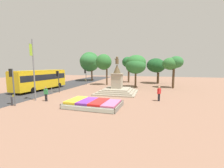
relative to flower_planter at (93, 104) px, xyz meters
The scene contains 20 objects.
ground_plane 2.68m from the flower_planter, 122.11° to the left, with size 84.33×84.33×0.00m, color #8C6651.
street_asphalt_strip 12.19m from the flower_planter, 169.34° to the left, with size 7.33×73.78×0.01m, color #333335.
flower_planter is the anchor object (origin of this frame).
statue_monument 7.99m from the flower_planter, 85.41° to the left, with size 5.78×5.78×5.37m.
traffic_light_near_crossing 8.32m from the flower_planter, 167.89° to the right, with size 0.41×0.28×3.74m.
traffic_light_mid_block 10.32m from the flower_planter, 142.50° to the left, with size 0.42×0.30×3.25m.
traffic_light_far_corner 17.73m from the flower_planter, 116.85° to the left, with size 0.42×0.30×3.20m.
banner_pole 8.23m from the flower_planter, behind, with size 0.14×0.64×6.98m.
city_bus 14.34m from the flower_planter, 148.87° to the left, with size 3.12×9.90×3.27m.
pedestrian_with_handbag 6.10m from the flower_planter, behind, with size 0.57×0.23×1.66m.
pedestrian_near_planter 7.69m from the flower_planter, 32.94° to the left, with size 0.43×0.43×1.72m.
kerb_bollard_south 8.24m from the flower_planter, 167.96° to the right, with size 0.17×0.17×0.94m.
kerb_bollard_mid_a 8.16m from the flower_planter, 169.70° to the left, with size 0.13×0.13×0.95m.
kerb_bollard_mid_b 9.38m from the flower_planter, 150.15° to the left, with size 0.12×0.12×0.94m.
park_tree_far_left 26.60m from the flower_planter, 113.87° to the left, with size 5.52×6.54×7.70m.
park_tree_behind_statue 17.58m from the flower_planter, 104.15° to the left, with size 3.31×3.26×6.41m.
park_tree_far_right 23.46m from the flower_planter, 73.70° to the left, with size 4.15×4.73×5.71m.
park_tree_street_side 22.97m from the flower_planter, 89.63° to the left, with size 3.15×3.15×6.12m.
park_tree_mid_canopy 18.55m from the flower_planter, 59.38° to the left, with size 3.60×2.86×5.73m.
park_tree_distant 15.28m from the flower_planter, 79.33° to the left, with size 3.66×4.56×5.98m.
Camera 1 is at (6.92, -15.69, 4.04)m, focal length 24.00 mm.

